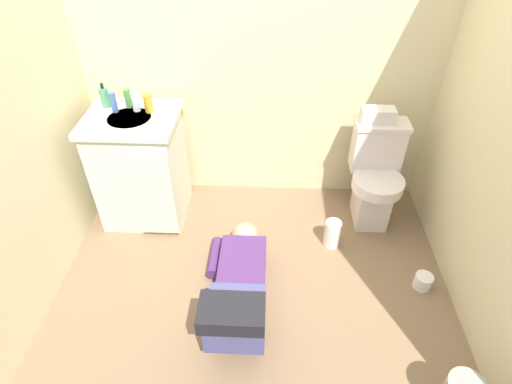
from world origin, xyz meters
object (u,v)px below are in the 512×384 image
at_px(soap_dispenser, 105,97).
at_px(paper_towel_roll, 332,234).
at_px(bottle_blue, 113,102).
at_px(bottle_clear, 135,102).
at_px(vanity_cabinet, 141,167).
at_px(faucet, 135,99).
at_px(toilet_paper_roll, 423,281).
at_px(person_plumber, 238,289).
at_px(toilet, 375,176).
at_px(bottle_green, 128,98).
at_px(tissue_box, 378,115).
at_px(bottle_amber, 148,103).

xyz_separation_m(soap_dispenser, paper_towel_roll, (1.54, -0.41, -0.78)).
height_order(bottle_blue, paper_towel_roll, bottle_blue).
bearing_deg(bottle_clear, vanity_cabinet, -105.34).
bearing_deg(faucet, toilet_paper_roll, -22.21).
bearing_deg(person_plumber, bottle_clear, 128.29).
bearing_deg(person_plumber, bottle_blue, 133.90).
relative_size(toilet, bottle_green, 5.90).
height_order(bottle_blue, bottle_green, bottle_blue).
distance_m(bottle_clear, toilet_paper_roll, 2.16).
height_order(toilet, paper_towel_roll, toilet).
height_order(vanity_cabinet, bottle_green, bottle_green).
relative_size(soap_dispenser, toilet_paper_roll, 1.51).
bearing_deg(toilet_paper_roll, bottle_clear, 159.19).
bearing_deg(bottle_blue, vanity_cabinet, -27.77).
height_order(tissue_box, paper_towel_roll, tissue_box).
distance_m(bottle_clear, bottle_amber, 0.09).
bearing_deg(toilet, bottle_amber, 178.83).
distance_m(person_plumber, bottle_clear, 1.37).
distance_m(bottle_green, paper_towel_roll, 1.65).
height_order(toilet, tissue_box, tissue_box).
height_order(bottle_amber, toilet_paper_roll, bottle_amber).
xyz_separation_m(bottle_green, toilet_paper_roll, (1.93, -0.76, -0.83)).
height_order(bottle_green, toilet_paper_roll, bottle_green).
bearing_deg(soap_dispenser, faucet, 6.01).
bearing_deg(paper_towel_roll, vanity_cabinet, 168.21).
distance_m(vanity_cabinet, faucet, 0.47).
relative_size(paper_towel_roll, toilet_paper_roll, 1.88).
bearing_deg(vanity_cabinet, toilet, 1.31).
distance_m(soap_dispenser, paper_towel_roll, 1.78).
bearing_deg(paper_towel_roll, person_plumber, -137.42).
distance_m(soap_dispenser, toilet_paper_roll, 2.37).
distance_m(toilet, bottle_clear, 1.71).
height_order(person_plumber, bottle_amber, bottle_amber).
relative_size(toilet, faucet, 7.50).
distance_m(faucet, bottle_green, 0.04).
relative_size(toilet, tissue_box, 3.41).
height_order(bottle_clear, paper_towel_roll, bottle_clear).
xyz_separation_m(vanity_cabinet, bottle_amber, (0.11, 0.07, 0.46)).
distance_m(toilet, bottle_amber, 1.62).
relative_size(bottle_amber, toilet_paper_roll, 1.08).
bearing_deg(bottle_clear, person_plumber, -51.71).
relative_size(person_plumber, bottle_amber, 8.98).
bearing_deg(bottle_blue, bottle_green, 43.48).
bearing_deg(person_plumber, toilet, 44.05).
bearing_deg(tissue_box, toilet, -63.57).
bearing_deg(paper_towel_roll, toilet_paper_roll, -32.60).
relative_size(vanity_cabinet, faucet, 8.20).
height_order(bottle_green, bottle_clear, bottle_clear).
relative_size(bottle_green, bottle_amber, 1.07).
height_order(faucet, bottle_green, bottle_green).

